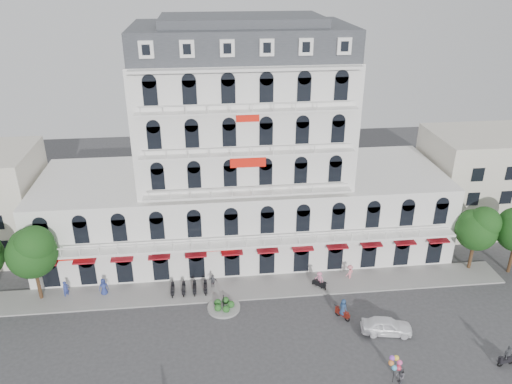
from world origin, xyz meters
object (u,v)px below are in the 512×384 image
at_px(parked_car, 387,326).
at_px(rider_center, 319,280).
at_px(rider_east, 343,309).
at_px(balloon_vendor, 398,372).
at_px(rider_northeast, 508,356).

bearing_deg(parked_car, rider_center, 42.64).
relative_size(rider_east, balloon_vendor, 0.89).
bearing_deg(balloon_vendor, rider_northeast, 5.62).
xyz_separation_m(parked_car, rider_center, (-4.56, 7.26, 0.27)).
relative_size(rider_center, balloon_vendor, 0.83).
distance_m(parked_car, rider_center, 8.58).
bearing_deg(rider_east, balloon_vendor, 157.18).
bearing_deg(rider_center, rider_northeast, 3.03).
relative_size(rider_east, rider_center, 1.08).
bearing_deg(rider_center, parked_car, -11.87).
bearing_deg(balloon_vendor, parked_car, 78.48).
relative_size(rider_northeast, balloon_vendor, 0.85).
bearing_deg(balloon_vendor, rider_center, 104.30).
bearing_deg(rider_northeast, balloon_vendor, -4.18).
distance_m(rider_east, rider_center, 5.03).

